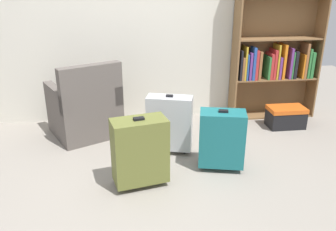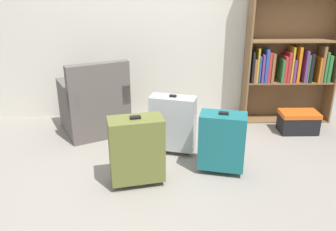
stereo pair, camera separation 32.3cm
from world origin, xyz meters
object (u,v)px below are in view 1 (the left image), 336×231
(bookshelf, at_px, (278,31))
(armchair, at_px, (85,110))
(suitcase_olive, at_px, (140,151))
(storage_box, at_px, (286,116))
(mug, at_px, (131,129))
(suitcase_teal, at_px, (222,138))
(suitcase_silver, at_px, (170,123))

(bookshelf, height_order, armchair, bookshelf)
(armchair, bearing_deg, bookshelf, 8.13)
(suitcase_olive, bearing_deg, storage_box, 30.31)
(mug, xyz_separation_m, suitcase_teal, (0.86, -0.95, 0.27))
(bookshelf, xyz_separation_m, armchair, (-2.43, -0.35, -0.82))
(storage_box, xyz_separation_m, suitcase_silver, (-1.54, -0.50, 0.20))
(armchair, height_order, mug, armchair)
(mug, xyz_separation_m, suitcase_olive, (0.06, -1.15, 0.29))
(bookshelf, relative_size, mug, 17.25)
(storage_box, bearing_deg, suitcase_teal, -140.36)
(mug, distance_m, storage_box, 1.95)
(bookshelf, relative_size, armchair, 2.21)
(bookshelf, bearing_deg, storage_box, -84.89)
(armchair, xyz_separation_m, storage_box, (2.46, -0.08, -0.18))
(mug, bearing_deg, armchair, 177.16)
(armchair, xyz_separation_m, suitcase_olive, (0.58, -1.18, 0.03))
(mug, xyz_separation_m, storage_box, (1.94, -0.05, 0.09))
(armchair, distance_m, storage_box, 2.47)
(suitcase_teal, bearing_deg, suitcase_silver, 138.14)
(mug, height_order, suitcase_olive, suitcase_olive)
(suitcase_silver, bearing_deg, mug, 126.29)
(storage_box, distance_m, suitcase_silver, 1.63)
(armchair, height_order, storage_box, armchair)
(mug, xyz_separation_m, suitcase_silver, (0.40, -0.55, 0.29))
(bookshelf, relative_size, storage_box, 4.59)
(storage_box, bearing_deg, armchair, 178.16)
(mug, distance_m, suitcase_olive, 1.19)
(mug, relative_size, suitcase_silver, 0.19)
(suitcase_teal, bearing_deg, storage_box, 39.64)
(bookshelf, distance_m, suitcase_teal, 1.88)
(armchair, bearing_deg, suitcase_teal, -35.48)
(suitcase_olive, bearing_deg, suitcase_silver, 60.51)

